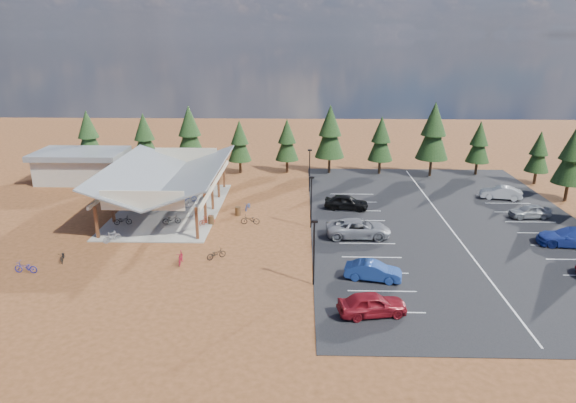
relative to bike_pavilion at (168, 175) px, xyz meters
The scene contains 44 objects.
ground 12.79m from the bike_pavilion, 34.99° to the right, with size 140.00×140.00×0.00m, color #5B3418.
asphalt_lot 29.03m from the bike_pavilion, ahead, with size 27.00×44.00×0.04m, color black.
concrete_pad 3.77m from the bike_pavilion, 90.00° to the left, with size 10.60×18.60×0.10m, color gray.
bike_pavilion is the anchor object (origin of this frame).
outbuilding 17.89m from the bike_pavilion, 141.84° to the left, with size 11.00×7.00×3.90m.
lamp_post_0 22.69m from the bike_pavilion, 48.58° to the right, with size 0.50×0.25×5.14m.
lamp_post_1 15.83m from the bike_pavilion, 18.43° to the right, with size 0.50×0.25×5.14m.
lamp_post_2 16.57m from the bike_pavilion, 25.02° to the left, with size 0.50×0.25×5.14m.
trash_bin_0 7.60m from the bike_pavilion, 40.72° to the right, with size 0.60×0.60×0.90m, color #483019.
trash_bin_1 8.38m from the bike_pavilion, 12.43° to the right, with size 0.60×0.60×0.90m, color #483019.
pine_0 21.57m from the bike_pavilion, 132.82° to the left, with size 3.59×3.59×8.37m.
pine_1 16.76m from the bike_pavilion, 114.34° to the left, with size 3.48×3.48×8.11m.
pine_2 15.69m from the bike_pavilion, 93.21° to the left, with size 3.90×3.90×9.08m.
pine_3 16.48m from the bike_pavilion, 69.42° to the left, with size 3.09×3.09×7.20m.
pine_4 20.00m from the bike_pavilion, 52.81° to the left, with size 3.14×3.14×7.31m.
pine_5 23.87m from the bike_pavilion, 41.63° to the left, with size 3.95×3.95×9.20m.
pine_6 29.12m from the bike_pavilion, 32.49° to the left, with size 3.33×3.33×7.75m.
pine_7 34.39m from the bike_pavilion, 25.08° to the left, with size 4.20×4.20×9.79m.
pine_8 40.48m from the bike_pavilion, 22.47° to the left, with size 3.10×3.10×7.21m.
pine_12 44.08m from the bike_pavilion, ahead, with size 3.66×3.66×8.52m.
pine_13 44.75m from the bike_pavilion, 14.41° to the left, with size 2.88×2.88×6.72m.
bike_0 6.88m from the bike_pavilion, 124.58° to the right, with size 0.60×1.72×0.90m, color black.
bike_1 3.80m from the bike_pavilion, 140.63° to the right, with size 0.50×1.75×1.05m, color #96999E.
bike_2 3.99m from the bike_pavilion, 137.23° to the left, with size 0.59×1.68×0.89m, color navy.
bike_3 6.53m from the bike_pavilion, 105.57° to the left, with size 0.44×1.56×0.94m, color maroon.
bike_4 5.81m from the bike_pavilion, 74.32° to the right, with size 0.62×1.76×0.93m, color black.
bike_5 4.01m from the bike_pavilion, ahead, with size 0.50×1.76×1.06m, color #A0A2A8.
bike_6 4.39m from the bike_pavilion, 59.19° to the left, with size 0.59×1.68×0.88m, color #142D9A.
bike_7 8.36m from the bike_pavilion, 77.61° to the left, with size 0.52×1.84×1.10m, color maroon.
bike_8 14.94m from the bike_pavilion, 112.76° to the right, with size 0.56×1.60×0.84m, color black.
bike_9 10.22m from the bike_pavilion, 108.34° to the right, with size 0.48×1.72×1.03m, color gray.
bike_10 17.69m from the bike_pavilion, 115.77° to the right, with size 0.64×1.85×0.97m, color #171E9A.
bike_11 14.61m from the bike_pavilion, 72.72° to the right, with size 0.50×1.77×1.06m, color maroon.
bike_12 14.74m from the bike_pavilion, 60.94° to the right, with size 0.60×1.71×0.90m, color black.
bike_14 9.01m from the bike_pavilion, ahead, with size 0.55×1.57×0.83m, color navy.
bike_15 7.47m from the bike_pavilion, 44.21° to the right, with size 0.48×1.71×1.03m, color #9F2F1E.
bike_16 10.54m from the bike_pavilion, 25.54° to the right, with size 0.65×1.85×0.97m, color black.
car_0 28.59m from the bike_pavilion, 48.58° to the right, with size 1.85×4.60×1.57m, color maroon.
car_1 25.53m from the bike_pavilion, 39.50° to the right, with size 1.50×4.31×1.42m, color navy.
car_2 20.92m from the bike_pavilion, 20.98° to the right, with size 2.75×5.96×1.66m, color gray.
car_4 19.12m from the bike_pavilion, ahead, with size 1.86×4.62×1.58m, color black.
car_7 39.08m from the bike_pavilion, 13.35° to the right, with size 2.29×5.63×1.63m, color #243B9D.
car_8 37.51m from the bike_pavilion, ahead, with size 1.65×4.09×1.40m, color gray.
car_9 37.14m from the bike_pavilion, ahead, with size 1.55×4.46×1.47m, color silver.
Camera 1 is at (4.02, -44.72, 17.83)m, focal length 32.00 mm.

